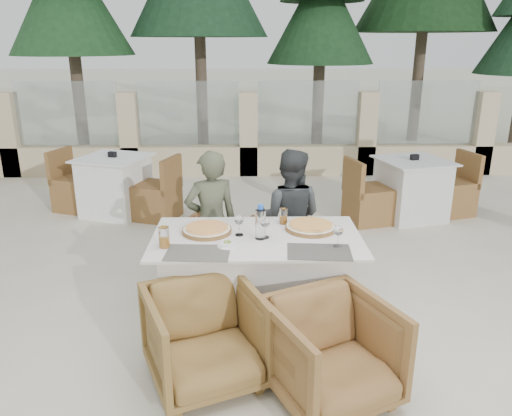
{
  "coord_description": "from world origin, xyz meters",
  "views": [
    {
      "loc": [
        -0.04,
        -3.59,
        2.19
      ],
      "look_at": [
        0.04,
        0.25,
        0.9
      ],
      "focal_mm": 35.0,
      "sensor_mm": 36.0,
      "label": 1
    }
  ],
  "objects_px": {
    "beer_glass_right": "(283,216)",
    "armchair_near_right": "(332,353)",
    "wine_glass_corner": "(338,235)",
    "diner_left": "(211,222)",
    "diner_right": "(289,217)",
    "pizza_left": "(207,229)",
    "water_bottle": "(260,222)",
    "olive_dish": "(228,244)",
    "wine_glass_near": "(265,226)",
    "bg_table_a": "(115,186)",
    "pizza_right": "(311,226)",
    "beer_glass_left": "(164,237)",
    "bg_table_b": "(411,189)",
    "armchair_far_right": "(289,257)",
    "armchair_near_left": "(205,338)",
    "dining_table": "(257,282)",
    "wine_glass_centre": "(239,224)",
    "armchair_far_left": "(216,246)"
  },
  "relations": [
    {
      "from": "beer_glass_right",
      "to": "armchair_near_right",
      "type": "bearing_deg",
      "value": -78.89
    },
    {
      "from": "wine_glass_corner",
      "to": "diner_left",
      "type": "bearing_deg",
      "value": 138.91
    },
    {
      "from": "wine_glass_corner",
      "to": "diner_right",
      "type": "height_order",
      "value": "diner_right"
    },
    {
      "from": "pizza_left",
      "to": "water_bottle",
      "type": "height_order",
      "value": "water_bottle"
    },
    {
      "from": "olive_dish",
      "to": "wine_glass_near",
      "type": "bearing_deg",
      "value": 30.97
    },
    {
      "from": "water_bottle",
      "to": "bg_table_a",
      "type": "height_order",
      "value": "water_bottle"
    },
    {
      "from": "beer_glass_right",
      "to": "diner_left",
      "type": "bearing_deg",
      "value": 149.74
    },
    {
      "from": "pizza_right",
      "to": "wine_glass_near",
      "type": "relative_size",
      "value": 2.18
    },
    {
      "from": "beer_glass_left",
      "to": "bg_table_b",
      "type": "height_order",
      "value": "beer_glass_left"
    },
    {
      "from": "pizza_right",
      "to": "armchair_far_right",
      "type": "distance_m",
      "value": 0.77
    },
    {
      "from": "wine_glass_near",
      "to": "armchair_near_left",
      "type": "distance_m",
      "value": 0.95
    },
    {
      "from": "dining_table",
      "to": "bg_table_a",
      "type": "relative_size",
      "value": 0.98
    },
    {
      "from": "wine_glass_centre",
      "to": "diner_left",
      "type": "xyz_separation_m",
      "value": [
        -0.26,
        0.61,
        -0.21
      ]
    },
    {
      "from": "beer_glass_left",
      "to": "bg_table_a",
      "type": "distance_m",
      "value": 3.23
    },
    {
      "from": "water_bottle",
      "to": "beer_glass_right",
      "type": "relative_size",
      "value": 2.09
    },
    {
      "from": "water_bottle",
      "to": "armchair_near_left",
      "type": "height_order",
      "value": "water_bottle"
    },
    {
      "from": "pizza_left",
      "to": "wine_glass_near",
      "type": "bearing_deg",
      "value": -14.99
    },
    {
      "from": "pizza_left",
      "to": "diner_right",
      "type": "xyz_separation_m",
      "value": [
        0.71,
        0.69,
        -0.15
      ]
    },
    {
      "from": "armchair_near_right",
      "to": "bg_table_b",
      "type": "bearing_deg",
      "value": 40.48
    },
    {
      "from": "wine_glass_centre",
      "to": "wine_glass_near",
      "type": "xyz_separation_m",
      "value": [
        0.2,
        -0.06,
        0.0
      ]
    },
    {
      "from": "dining_table",
      "to": "wine_glass_near",
      "type": "bearing_deg",
      "value": -22.05
    },
    {
      "from": "pizza_left",
      "to": "armchair_far_right",
      "type": "distance_m",
      "value": 1.07
    },
    {
      "from": "dining_table",
      "to": "pizza_right",
      "type": "bearing_deg",
      "value": 18.52
    },
    {
      "from": "water_bottle",
      "to": "beer_glass_right",
      "type": "bearing_deg",
      "value": 58.74
    },
    {
      "from": "water_bottle",
      "to": "wine_glass_centre",
      "type": "xyz_separation_m",
      "value": [
        -0.16,
        0.07,
        -0.04
      ]
    },
    {
      "from": "olive_dish",
      "to": "armchair_far_right",
      "type": "distance_m",
      "value": 1.17
    },
    {
      "from": "pizza_right",
      "to": "diner_left",
      "type": "relative_size",
      "value": 0.31
    },
    {
      "from": "dining_table",
      "to": "diner_right",
      "type": "bearing_deg",
      "value": 67.97
    },
    {
      "from": "armchair_far_right",
      "to": "diner_right",
      "type": "xyz_separation_m",
      "value": [
        0.0,
        0.08,
        0.36
      ]
    },
    {
      "from": "armchair_far_left",
      "to": "bg_table_a",
      "type": "bearing_deg",
      "value": -30.38
    },
    {
      "from": "armchair_far_right",
      "to": "armchair_near_right",
      "type": "bearing_deg",
      "value": 97.96
    },
    {
      "from": "dining_table",
      "to": "armchair_far_left",
      "type": "height_order",
      "value": "dining_table"
    },
    {
      "from": "armchair_far_left",
      "to": "armchair_far_right",
      "type": "height_order",
      "value": "armchair_far_left"
    },
    {
      "from": "diner_left",
      "to": "bg_table_a",
      "type": "bearing_deg",
      "value": -74.9
    },
    {
      "from": "beer_glass_left",
      "to": "armchair_near_right",
      "type": "distance_m",
      "value": 1.42
    },
    {
      "from": "beer_glass_right",
      "to": "armchair_near_left",
      "type": "distance_m",
      "value": 1.24
    },
    {
      "from": "beer_glass_right",
      "to": "wine_glass_near",
      "type": "bearing_deg",
      "value": -117.77
    },
    {
      "from": "armchair_near_left",
      "to": "armchair_near_right",
      "type": "height_order",
      "value": "armchair_near_right"
    },
    {
      "from": "wine_glass_near",
      "to": "diner_right",
      "type": "bearing_deg",
      "value": 72.47
    },
    {
      "from": "wine_glass_corner",
      "to": "diner_left",
      "type": "height_order",
      "value": "diner_left"
    },
    {
      "from": "dining_table",
      "to": "pizza_left",
      "type": "bearing_deg",
      "value": 166.19
    },
    {
      "from": "wine_glass_near",
      "to": "armchair_near_right",
      "type": "bearing_deg",
      "value": -65.52
    },
    {
      "from": "armchair_near_right",
      "to": "diner_right",
      "type": "xyz_separation_m",
      "value": [
        -0.13,
        1.67,
        0.31
      ]
    },
    {
      "from": "beer_glass_right",
      "to": "armchair_far_right",
      "type": "height_order",
      "value": "beer_glass_right"
    },
    {
      "from": "pizza_left",
      "to": "armchair_near_left",
      "type": "bearing_deg",
      "value": -87.71
    },
    {
      "from": "beer_glass_right",
      "to": "wine_glass_corner",
      "type": "bearing_deg",
      "value": -53.8
    },
    {
      "from": "wine_glass_centre",
      "to": "armchair_far_right",
      "type": "bearing_deg",
      "value": 56.33
    },
    {
      "from": "armchair_far_left",
      "to": "dining_table",
      "type": "bearing_deg",
      "value": 133.29
    },
    {
      "from": "armchair_near_right",
      "to": "diner_right",
      "type": "distance_m",
      "value": 1.7
    },
    {
      "from": "diner_left",
      "to": "bg_table_a",
      "type": "distance_m",
      "value": 2.6
    }
  ]
}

